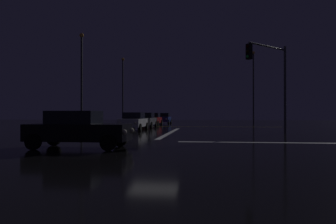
{
  "coord_description": "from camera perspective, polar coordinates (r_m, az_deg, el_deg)",
  "views": [
    {
      "loc": [
        2.69,
        -16.76,
        1.44
      ],
      "look_at": [
        -0.62,
        11.89,
        1.61
      ],
      "focal_mm": 34.76,
      "sensor_mm": 36.0,
      "label": 1
    }
  ],
  "objects": [
    {
      "name": "ground",
      "position": [
        17.04,
        -2.54,
        -5.35
      ],
      "size": [
        120.0,
        120.0,
        0.1
      ],
      "primitive_type": "cube",
      "color": "black"
    },
    {
      "name": "stop_line_north",
      "position": [
        25.23,
        0.45,
        -3.6
      ],
      "size": [
        0.35,
        14.2,
        0.01
      ],
      "color": "white",
      "rests_on": "ground"
    },
    {
      "name": "centre_line_ns",
      "position": [
        36.77,
        2.39,
        -2.57
      ],
      "size": [
        22.0,
        0.15,
        0.01
      ],
      "color": "yellow",
      "rests_on": "ground"
    },
    {
      "name": "crosswalk_bar_east",
      "position": [
        17.76,
        25.37,
        -4.95
      ],
      "size": [
        14.2,
        0.4,
        0.01
      ],
      "color": "white",
      "rests_on": "ground"
    },
    {
      "name": "sedan_white",
      "position": [
        28.59,
        -6.08,
        -1.61
      ],
      "size": [
        2.02,
        4.33,
        1.57
      ],
      "color": "silver",
      "rests_on": "ground"
    },
    {
      "name": "sedan_gray",
      "position": [
        34.03,
        -4.02,
        -1.41
      ],
      "size": [
        2.02,
        4.33,
        1.57
      ],
      "color": "slate",
      "rests_on": "ground"
    },
    {
      "name": "sedan_red",
      "position": [
        40.27,
        -2.72,
        -1.24
      ],
      "size": [
        2.02,
        4.33,
        1.57
      ],
      "color": "maroon",
      "rests_on": "ground"
    },
    {
      "name": "sedan_blue",
      "position": [
        46.88,
        -0.78,
        -1.11
      ],
      "size": [
        2.02,
        4.33,
        1.57
      ],
      "color": "navy",
      "rests_on": "ground"
    },
    {
      "name": "sedan_black_crossing",
      "position": [
        14.27,
        -15.49,
        -2.89
      ],
      "size": [
        4.33,
        2.02,
        1.57
      ],
      "color": "black",
      "rests_on": "ground"
    },
    {
      "name": "traffic_signal_ne",
      "position": [
        24.81,
        17.61,
        6.85
      ],
      "size": [
        3.39,
        3.39,
        6.57
      ],
      "color": "#4C4C51",
      "rests_on": "ground"
    },
    {
      "name": "streetlamp_left_near",
      "position": [
        33.17,
        -14.91,
        6.51
      ],
      "size": [
        0.44,
        0.44,
        9.38
      ],
      "color": "#424247",
      "rests_on": "ground"
    },
    {
      "name": "streetlamp_left_far",
      "position": [
        48.36,
        -7.93,
        4.55
      ],
      "size": [
        0.44,
        0.44,
        9.7
      ],
      "color": "#424247",
      "rests_on": "ground"
    },
    {
      "name": "streetlamp_right_far",
      "position": [
        47.33,
        14.75,
        5.01
      ],
      "size": [
        0.44,
        0.44,
        10.26
      ],
      "color": "#424247",
      "rests_on": "ground"
    }
  ]
}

